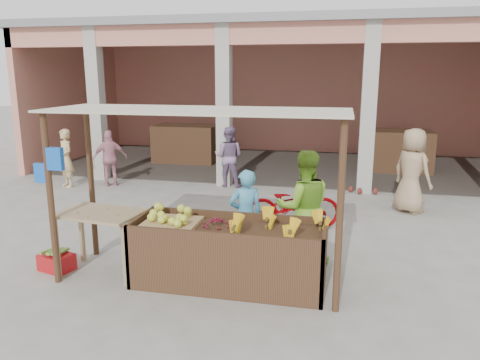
% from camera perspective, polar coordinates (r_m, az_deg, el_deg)
% --- Properties ---
extents(ground, '(60.00, 60.00, 0.00)m').
position_cam_1_polar(ground, '(6.75, -5.55, -12.07)').
color(ground, gray).
rests_on(ground, ground).
extents(market_building, '(14.40, 6.40, 4.20)m').
position_cam_1_polar(market_building, '(14.85, 5.29, 12.34)').
color(market_building, tan).
rests_on(market_building, ground).
extents(fruit_stall, '(2.60, 0.95, 0.80)m').
position_cam_1_polar(fruit_stall, '(6.46, -1.35, -9.32)').
color(fruit_stall, '#4D2F1E').
rests_on(fruit_stall, ground).
extents(stall_awning, '(4.09, 1.35, 2.39)m').
position_cam_1_polar(stall_awning, '(6.24, -5.90, 4.86)').
color(stall_awning, '#4D2F1E').
rests_on(stall_awning, ground).
extents(banana_heap, '(1.23, 0.67, 0.22)m').
position_cam_1_polar(banana_heap, '(6.15, 4.35, -5.43)').
color(banana_heap, gold).
rests_on(banana_heap, fruit_stall).
extents(melon_tray, '(0.74, 0.64, 0.20)m').
position_cam_1_polar(melon_tray, '(6.50, -8.36, -4.72)').
color(melon_tray, '#A68356').
rests_on(melon_tray, fruit_stall).
extents(berry_heap, '(0.43, 0.35, 0.14)m').
position_cam_1_polar(berry_heap, '(6.38, -2.88, -5.16)').
color(berry_heap, maroon).
rests_on(berry_heap, fruit_stall).
extents(side_table, '(1.22, 0.89, 0.92)m').
position_cam_1_polar(side_table, '(6.98, -16.64, -4.89)').
color(side_table, tan).
rests_on(side_table, ground).
extents(papaya_pile, '(0.78, 0.44, 0.22)m').
position_cam_1_polar(papaya_pile, '(6.91, -16.78, -2.88)').
color(papaya_pile, '#45852B').
rests_on(papaya_pile, side_table).
extents(red_crate, '(0.54, 0.45, 0.24)m').
position_cam_1_polar(red_crate, '(7.50, -21.45, -9.30)').
color(red_crate, '#AE1216').
rests_on(red_crate, ground).
extents(plantain_bundle, '(0.37, 0.26, 0.07)m').
position_cam_1_polar(plantain_bundle, '(7.45, -21.55, -8.16)').
color(plantain_bundle, olive).
rests_on(plantain_bundle, red_crate).
extents(produce_sacks, '(1.03, 0.77, 0.63)m').
position_cam_1_polar(produce_sacks, '(11.63, 14.86, -0.07)').
color(produce_sacks, maroon).
rests_on(produce_sacks, ground).
extents(vendor_blue, '(0.70, 0.62, 1.54)m').
position_cam_1_polar(vendor_blue, '(7.14, 0.71, -4.00)').
color(vendor_blue, '#4AA0CD').
rests_on(vendor_blue, ground).
extents(vendor_green, '(0.99, 0.73, 1.84)m').
position_cam_1_polar(vendor_green, '(7.09, 7.78, -2.95)').
color(vendor_green, '#78B22D').
rests_on(vendor_green, ground).
extents(motorcycle, '(1.10, 1.94, 0.96)m').
position_cam_1_polar(motorcycle, '(8.72, 6.45, -2.89)').
color(motorcycle, '#930106').
rests_on(motorcycle, ground).
extents(shopper_b, '(1.02, 0.87, 1.54)m').
position_cam_1_polar(shopper_b, '(12.36, -15.56, 2.80)').
color(shopper_b, '#C98291').
rests_on(shopper_b, ground).
extents(shopper_c, '(1.10, 1.09, 1.95)m').
position_cam_1_polar(shopper_c, '(10.21, 20.26, 1.57)').
color(shopper_c, '#9F8260').
rests_on(shopper_c, ground).
extents(shopper_e, '(0.72, 0.68, 1.54)m').
position_cam_1_polar(shopper_e, '(12.60, -20.50, 2.63)').
color(shopper_e, tan).
rests_on(shopper_e, ground).
extents(shopper_f, '(0.83, 0.49, 1.69)m').
position_cam_1_polar(shopper_f, '(11.87, -1.40, 3.23)').
color(shopper_f, gray).
rests_on(shopper_f, ground).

